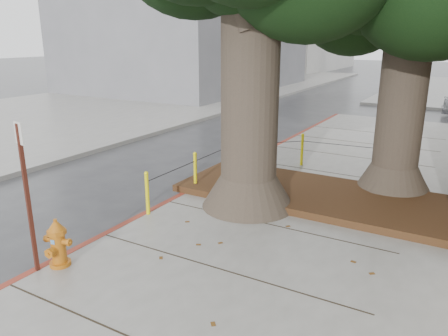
# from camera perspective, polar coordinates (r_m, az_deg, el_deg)

# --- Properties ---
(ground) EXTENTS (140.00, 140.00, 0.00)m
(ground) POSITION_cam_1_polar(r_m,az_deg,el_deg) (7.58, -4.36, -12.91)
(ground) COLOR #28282B
(ground) RESTS_ON ground
(sidewalk_opposite) EXTENTS (14.00, 60.00, 0.15)m
(sidewalk_opposite) POSITION_cam_1_polar(r_m,az_deg,el_deg) (23.80, -18.89, 7.05)
(sidewalk_opposite) COLOR slate
(sidewalk_opposite) RESTS_ON ground
(curb_red) EXTENTS (0.14, 26.00, 0.16)m
(curb_red) POSITION_cam_1_polar(r_m,az_deg,el_deg) (10.45, -5.70, -3.86)
(curb_red) COLOR maroon
(curb_red) RESTS_ON ground
(planter_bed) EXTENTS (6.40, 2.60, 0.16)m
(planter_bed) POSITION_cam_1_polar(r_m,az_deg,el_deg) (10.35, 12.16, -3.47)
(planter_bed) COLOR black
(planter_bed) RESTS_ON sidewalk_main
(building_far_grey) EXTENTS (12.00, 16.00, 12.00)m
(building_far_grey) POSITION_cam_1_polar(r_m,az_deg,el_deg) (33.29, -4.58, 20.67)
(building_far_grey) COLOR slate
(building_far_grey) RESTS_ON ground
(building_far_white) EXTENTS (12.00, 18.00, 15.00)m
(building_far_white) POSITION_cam_1_polar(r_m,az_deg,el_deg) (54.63, 8.24, 20.62)
(building_far_white) COLOR silver
(building_far_white) RESTS_ON ground
(bollard_ring) EXTENTS (3.79, 5.39, 0.95)m
(bollard_ring) POSITION_cam_1_polar(r_m,az_deg,el_deg) (11.25, 4.52, 0.84)
(bollard_ring) COLOR yellow
(bollard_ring) RESTS_ON sidewalk_main
(fire_hydrant) EXTENTS (0.44, 0.41, 0.82)m
(fire_hydrant) POSITION_cam_1_polar(r_m,az_deg,el_deg) (7.64, -20.89, -9.16)
(fire_hydrant) COLOR #C46914
(fire_hydrant) RESTS_ON sidewalk_main
(signpost) EXTENTS (0.24, 0.07, 2.41)m
(signpost) POSITION_cam_1_polar(r_m,az_deg,el_deg) (7.28, -24.38, -2.64)
(signpost) COLOR #471911
(signpost) RESTS_ON sidewalk_main
(car_dark) EXTENTS (2.10, 4.28, 1.20)m
(car_dark) POSITION_cam_1_polar(r_m,az_deg,el_deg) (28.47, 1.44, 10.48)
(car_dark) COLOR black
(car_dark) RESTS_ON ground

